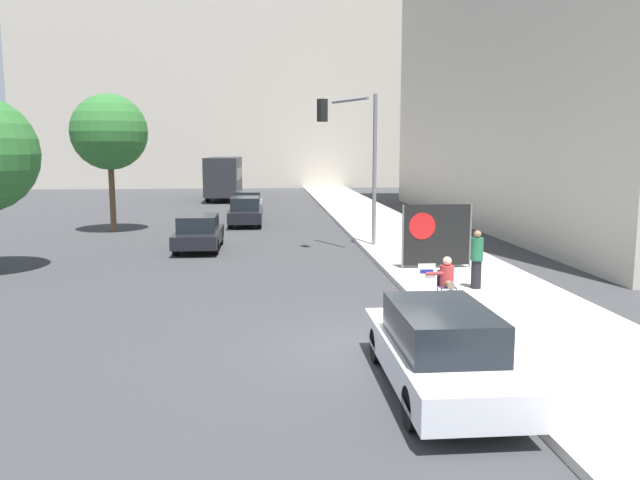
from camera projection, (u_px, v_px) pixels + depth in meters
name	position (u px, v px, depth m)	size (l,w,h in m)	color
ground_plane	(383.00, 352.00, 12.41)	(160.00, 160.00, 0.00)	#38383A
sidewalk_curb	(403.00, 239.00, 27.50)	(4.37, 90.00, 0.17)	beige
building_backdrop_far	(267.00, 21.00, 68.57)	(52.00, 12.00, 35.97)	#BCB2A3
seated_protester	(447.00, 280.00, 15.29)	(0.94, 0.77, 1.22)	#474C56
jogger_on_sidewalk	(477.00, 259.00, 17.23)	(0.34, 0.34, 1.63)	black
protest_banner	(436.00, 235.00, 20.17)	(2.30, 0.06, 2.08)	slate
traffic_light_pole	(356.00, 145.00, 24.35)	(2.48, 2.25, 6.01)	slate
parked_car_curbside	(439.00, 349.00, 10.31)	(1.71, 4.67, 1.46)	silver
car_on_road_nearest	(199.00, 232.00, 25.00)	(1.72, 4.22, 1.41)	black
car_on_road_midblock	(246.00, 211.00, 33.15)	(1.71, 4.49, 1.52)	black
car_on_road_distant	(248.00, 202.00, 39.26)	(1.82, 4.78, 1.41)	#565B60
city_bus_on_road	(224.00, 175.00, 51.02)	(2.48, 10.77, 3.38)	#232328
street_tree_midblock	(109.00, 132.00, 29.81)	(3.62, 3.62, 6.65)	brown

